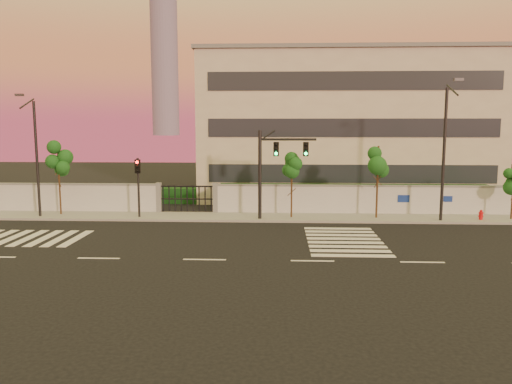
% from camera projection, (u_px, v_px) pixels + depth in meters
% --- Properties ---
extents(ground, '(120.00, 120.00, 0.00)m').
position_uv_depth(ground, '(205.00, 260.00, 23.16)').
color(ground, black).
rests_on(ground, ground).
extents(sidewalk, '(60.00, 3.00, 0.15)m').
position_uv_depth(sidewalk, '(228.00, 217.00, 33.55)').
color(sidewalk, gray).
rests_on(sidewalk, ground).
extents(perimeter_wall, '(60.00, 0.36, 2.20)m').
position_uv_depth(perimeter_wall, '(231.00, 199.00, 34.89)').
color(perimeter_wall, '#B5B8BD').
rests_on(perimeter_wall, ground).
extents(hedge_row, '(41.00, 4.25, 1.80)m').
position_uv_depth(hedge_row, '(249.00, 197.00, 37.59)').
color(hedge_row, '#103712').
rests_on(hedge_row, ground).
extents(institutional_building, '(24.40, 12.40, 12.25)m').
position_uv_depth(institutional_building, '(342.00, 126.00, 43.70)').
color(institutional_building, '#BDB4A0').
rests_on(institutional_building, ground).
extents(distant_skyscraper, '(16.00, 16.00, 118.00)m').
position_uv_depth(distant_skyscraper, '(164.00, 30.00, 295.02)').
color(distant_skyscraper, slate).
rests_on(distant_skyscraper, ground).
extents(road_markings, '(57.00, 7.62, 0.02)m').
position_uv_depth(road_markings, '(186.00, 241.00, 26.95)').
color(road_markings, silver).
rests_on(road_markings, ground).
extents(street_tree_c, '(1.38, 1.10, 5.06)m').
position_uv_depth(street_tree_c, '(59.00, 162.00, 33.76)').
color(street_tree_c, '#382314').
rests_on(street_tree_c, ground).
extents(street_tree_d, '(1.44, 1.14, 4.25)m').
position_uv_depth(street_tree_d, '(292.00, 172.00, 32.71)').
color(street_tree_d, '#382314').
rests_on(street_tree_d, ground).
extents(street_tree_e, '(1.56, 1.24, 4.87)m').
position_uv_depth(street_tree_e, '(378.00, 166.00, 32.47)').
color(street_tree_e, '#382314').
rests_on(street_tree_e, ground).
extents(traffic_signal_main, '(3.71, 0.38, 5.87)m').
position_uv_depth(traffic_signal_main, '(271.00, 164.00, 32.06)').
color(traffic_signal_main, black).
rests_on(traffic_signal_main, ground).
extents(traffic_signal_secondary, '(0.32, 0.32, 4.07)m').
position_uv_depth(traffic_signal_secondary, '(138.00, 181.00, 32.79)').
color(traffic_signal_secondary, black).
rests_on(traffic_signal_secondary, ground).
extents(streetlight_west, '(0.48, 1.95, 8.12)m').
position_uv_depth(streetlight_west, '(35.00, 153.00, 32.72)').
color(streetlight_west, black).
rests_on(streetlight_west, ground).
extents(streetlight_east, '(0.53, 2.14, 8.91)m').
position_uv_depth(streetlight_east, '(445.00, 147.00, 31.22)').
color(streetlight_east, black).
rests_on(streetlight_east, ground).
extents(fire_hydrant, '(0.31, 0.29, 0.79)m').
position_uv_depth(fire_hydrant, '(481.00, 216.00, 32.17)').
color(fire_hydrant, red).
rests_on(fire_hydrant, ground).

